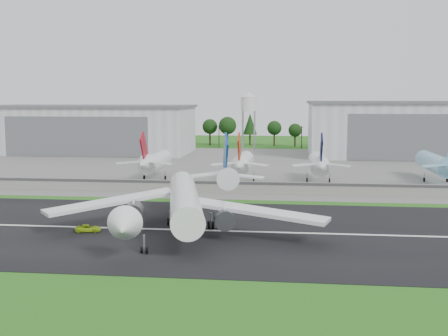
# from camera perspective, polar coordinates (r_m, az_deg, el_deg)

# --- Properties ---
(ground) EXTENTS (600.00, 600.00, 0.00)m
(ground) POSITION_cam_1_polar(r_m,az_deg,el_deg) (103.17, -2.08, -7.71)
(ground) COLOR #236818
(ground) RESTS_ON ground
(runway) EXTENTS (320.00, 60.00, 0.10)m
(runway) POSITION_cam_1_polar(r_m,az_deg,el_deg) (112.75, -1.32, -6.40)
(runway) COLOR black
(runway) RESTS_ON ground
(runway_centerline) EXTENTS (220.00, 1.00, 0.02)m
(runway_centerline) POSITION_cam_1_polar(r_m,az_deg,el_deg) (112.74, -1.32, -6.37)
(runway_centerline) COLOR white
(runway_centerline) RESTS_ON runway
(apron) EXTENTS (320.00, 150.00, 0.10)m
(apron) POSITION_cam_1_polar(r_m,az_deg,el_deg) (220.69, 2.60, 0.24)
(apron) COLOR slate
(apron) RESTS_ON ground
(blast_fence) EXTENTS (240.00, 0.61, 3.50)m
(blast_fence) POSITION_cam_1_polar(r_m,az_deg,el_deg) (156.26, 0.94, -1.95)
(blast_fence) COLOR gray
(blast_fence) RESTS_ON ground
(hangar_west) EXTENTS (97.00, 44.00, 23.20)m
(hangar_west) POSITION_cam_1_polar(r_m,az_deg,el_deg) (280.53, -13.29, 3.89)
(hangar_west) COLOR silver
(hangar_west) RESTS_ON ground
(hangar_east) EXTENTS (102.00, 47.00, 25.20)m
(hangar_east) POSITION_cam_1_polar(r_m,az_deg,el_deg) (270.59, 19.39, 3.78)
(hangar_east) COLOR silver
(hangar_east) RESTS_ON ground
(water_tower) EXTENTS (8.40, 8.40, 29.40)m
(water_tower) POSITION_cam_1_polar(r_m,az_deg,el_deg) (284.31, 2.53, 6.72)
(water_tower) COLOR #99999E
(water_tower) RESTS_ON ground
(utility_poles) EXTENTS (230.00, 3.00, 12.00)m
(utility_poles) POSITION_cam_1_polar(r_m,az_deg,el_deg) (300.14, 3.66, 2.04)
(utility_poles) COLOR black
(utility_poles) RESTS_ON ground
(treeline) EXTENTS (320.00, 16.00, 22.00)m
(treeline) POSITION_cam_1_polar(r_m,az_deg,el_deg) (315.06, 3.80, 2.27)
(treeline) COLOR black
(treeline) RESTS_ON ground
(main_airliner) EXTENTS (56.03, 58.89, 18.17)m
(main_airliner) POSITION_cam_1_polar(r_m,az_deg,el_deg) (112.17, -4.11, -3.96)
(main_airliner) COLOR white
(main_airliner) RESTS_ON runway
(ground_vehicle) EXTENTS (5.46, 3.38, 1.41)m
(ground_vehicle) POSITION_cam_1_polar(r_m,az_deg,el_deg) (114.80, -13.63, -5.97)
(ground_vehicle) COLOR #9FCB17
(ground_vehicle) RESTS_ON runway
(parked_jet_red_a) EXTENTS (7.36, 31.29, 16.62)m
(parked_jet_red_a) POSITION_cam_1_polar(r_m,az_deg,el_deg) (181.49, -7.19, 0.63)
(parked_jet_red_a) COLOR silver
(parked_jet_red_a) RESTS_ON ground
(parked_jet_red_b) EXTENTS (7.36, 31.29, 16.57)m
(parked_jet_red_b) POSITION_cam_1_polar(r_m,az_deg,el_deg) (176.89, 1.88, 0.50)
(parked_jet_red_b) COLOR silver
(parked_jet_red_b) RESTS_ON ground
(parked_jet_navy) EXTENTS (7.36, 31.29, 16.62)m
(parked_jet_navy) POSITION_cam_1_polar(r_m,az_deg,el_deg) (176.57, 9.61, 0.41)
(parked_jet_navy) COLOR silver
(parked_jet_navy) RESTS_ON ground
(parked_jet_skyblue) EXTENTS (7.36, 37.29, 16.66)m
(parked_jet_skyblue) POSITION_cam_1_polar(r_m,az_deg,el_deg) (187.13, 20.87, 0.41)
(parked_jet_skyblue) COLOR #85C6E6
(parked_jet_skyblue) RESTS_ON ground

